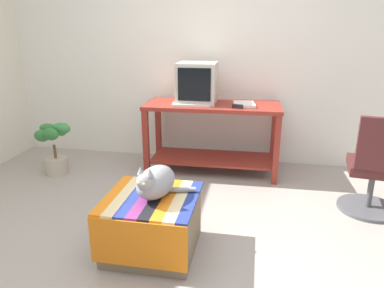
{
  "coord_description": "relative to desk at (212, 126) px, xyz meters",
  "views": [
    {
      "loc": [
        0.63,
        -2.15,
        1.54
      ],
      "look_at": [
        0.08,
        0.85,
        0.55
      ],
      "focal_mm": 33.07,
      "sensor_mm": 36.0,
      "label": 1
    }
  ],
  "objects": [
    {
      "name": "ground_plane",
      "position": [
        -0.17,
        -1.6,
        -0.53
      ],
      "size": [
        14.0,
        14.0,
        0.0
      ],
      "primitive_type": "plane",
      "color": "#9E9389"
    },
    {
      "name": "back_wall",
      "position": [
        -0.17,
        0.45,
        0.77
      ],
      "size": [
        8.0,
        0.1,
        2.6
      ],
      "primitive_type": "cube",
      "color": "silver",
      "rests_on": "ground_plane"
    },
    {
      "name": "desk",
      "position": [
        0.0,
        0.0,
        0.0
      ],
      "size": [
        1.47,
        0.64,
        0.78
      ],
      "rotation": [
        0.0,
        0.0,
        0.02
      ],
      "color": "maroon",
      "rests_on": "ground_plane"
    },
    {
      "name": "tv_monitor",
      "position": [
        -0.18,
        0.03,
        0.46
      ],
      "size": [
        0.42,
        0.42,
        0.43
      ],
      "rotation": [
        0.0,
        0.0,
        0.02
      ],
      "color": "#BCB7A8",
      "rests_on": "desk"
    },
    {
      "name": "keyboard",
      "position": [
        -0.21,
        -0.14,
        0.26
      ],
      "size": [
        0.41,
        0.19,
        0.02
      ],
      "primitive_type": "cube",
      "rotation": [
        0.0,
        0.0,
        0.1
      ],
      "color": "beige",
      "rests_on": "desk"
    },
    {
      "name": "book",
      "position": [
        0.34,
        -0.04,
        0.26
      ],
      "size": [
        0.25,
        0.3,
        0.03
      ],
      "primitive_type": "cube",
      "rotation": [
        0.0,
        0.0,
        0.14
      ],
      "color": "white",
      "rests_on": "desk"
    },
    {
      "name": "ottoman_with_blanket",
      "position": [
        -0.22,
        -1.6,
        -0.31
      ],
      "size": [
        0.64,
        0.65,
        0.43
      ],
      "color": "#7A664C",
      "rests_on": "ground_plane"
    },
    {
      "name": "cat",
      "position": [
        -0.19,
        -1.6,
        0.01
      ],
      "size": [
        0.42,
        0.41,
        0.27
      ],
      "rotation": [
        0.0,
        0.0,
        -0.22
      ],
      "color": "gray",
      "rests_on": "ottoman_with_blanket"
    },
    {
      "name": "potted_plant",
      "position": [
        -1.69,
        -0.41,
        -0.23
      ],
      "size": [
        0.42,
        0.33,
        0.59
      ],
      "color": "#B7A893",
      "rests_on": "ground_plane"
    },
    {
      "name": "office_chair",
      "position": [
        1.49,
        -0.73,
        -0.14
      ],
      "size": [
        0.52,
        0.52,
        0.89
      ],
      "rotation": [
        0.0,
        0.0,
        3.0
      ],
      "color": "#4C4C51",
      "rests_on": "ground_plane"
    },
    {
      "name": "stapler",
      "position": [
        0.28,
        -0.19,
        0.27
      ],
      "size": [
        0.12,
        0.06,
        0.04
      ],
      "primitive_type": "cube",
      "rotation": [
        0.0,
        0.0,
        1.31
      ],
      "color": "black",
      "rests_on": "desk"
    },
    {
      "name": "pen",
      "position": [
        0.45,
        0.0,
        0.25
      ],
      "size": [
        0.03,
        0.14,
        0.01
      ],
      "primitive_type": "cylinder",
      "rotation": [
        0.0,
        1.57,
        1.44
      ],
      "color": "#B7B7BC",
      "rests_on": "desk"
    }
  ]
}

